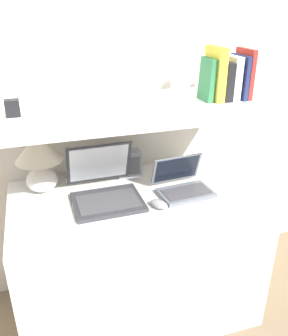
# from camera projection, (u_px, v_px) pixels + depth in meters

# --- Properties ---
(wall_back) EXTENTS (6.00, 0.05, 2.40)m
(wall_back) POSITION_uv_depth(u_px,v_px,m) (116.00, 94.00, 1.98)
(wall_back) COLOR silver
(wall_back) RESTS_ON ground_plane
(desk) EXTENTS (1.27, 0.68, 0.78)m
(desk) POSITION_uv_depth(u_px,v_px,m) (138.00, 255.00, 1.98)
(desk) COLOR white
(desk) RESTS_ON ground_plane
(back_riser) EXTENTS (1.27, 0.04, 1.19)m
(back_riser) POSITION_uv_depth(u_px,v_px,m) (121.00, 193.00, 2.20)
(back_riser) COLOR silver
(back_riser) RESTS_ON ground_plane
(shelf) EXTENTS (1.27, 0.61, 0.03)m
(shelf) POSITION_uv_depth(u_px,v_px,m) (132.00, 109.00, 1.69)
(shelf) COLOR white
(shelf) RESTS_ON back_riser
(table_lamp) EXTENTS (0.24, 0.24, 0.31)m
(table_lamp) POSITION_uv_depth(u_px,v_px,m) (39.00, 157.00, 1.77)
(table_lamp) COLOR white
(table_lamp) RESTS_ON desk
(laptop_large) EXTENTS (0.34, 0.37, 0.26)m
(laptop_large) POSITION_uv_depth(u_px,v_px,m) (105.00, 189.00, 1.76)
(laptop_large) COLOR #333338
(laptop_large) RESTS_ON desk
(laptop_small) EXTENTS (0.28, 0.25, 0.18)m
(laptop_small) POSITION_uv_depth(u_px,v_px,m) (183.00, 185.00, 1.82)
(laptop_small) COLOR slate
(laptop_small) RESTS_ON desk
(computer_mouse) EXTENTS (0.10, 0.11, 0.03)m
(computer_mouse) POSITION_uv_depth(u_px,v_px,m) (159.00, 204.00, 1.69)
(computer_mouse) COLOR #99999E
(computer_mouse) RESTS_ON desk
(router_box) EXTENTS (0.13, 0.09, 0.14)m
(router_box) POSITION_uv_depth(u_px,v_px,m) (128.00, 163.00, 1.99)
(router_box) COLOR gray
(router_box) RESTS_ON desk
(book_red) EXTENTS (0.02, 0.16, 0.24)m
(book_red) POSITION_uv_depth(u_px,v_px,m) (244.00, 74.00, 1.80)
(book_red) COLOR #A82823
(book_red) RESTS_ON shelf
(book_navy) EXTENTS (0.02, 0.17, 0.21)m
(book_navy) POSITION_uv_depth(u_px,v_px,m) (239.00, 77.00, 1.80)
(book_navy) COLOR navy
(book_navy) RESTS_ON shelf
(book_white) EXTENTS (0.04, 0.14, 0.21)m
(book_white) POSITION_uv_depth(u_px,v_px,m) (232.00, 78.00, 1.78)
(book_white) COLOR silver
(book_white) RESTS_ON shelf
(book_black) EXTENTS (0.04, 0.16, 0.19)m
(book_black) POSITION_uv_depth(u_px,v_px,m) (223.00, 81.00, 1.78)
(book_black) COLOR black
(book_black) RESTS_ON shelf
(book_yellow) EXTENTS (0.04, 0.17, 0.26)m
(book_yellow) POSITION_uv_depth(u_px,v_px,m) (215.00, 74.00, 1.75)
(book_yellow) COLOR gold
(book_yellow) RESTS_ON shelf
(book_green) EXTENTS (0.04, 0.13, 0.21)m
(book_green) POSITION_uv_depth(u_px,v_px,m) (207.00, 80.00, 1.75)
(book_green) COLOR #2D7042
(book_green) RESTS_ON shelf
(shelf_gadget) EXTENTS (0.06, 0.05, 0.07)m
(shelf_gadget) POSITION_uv_depth(u_px,v_px,m) (12.00, 108.00, 1.53)
(shelf_gadget) COLOR black
(shelf_gadget) RESTS_ON shelf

